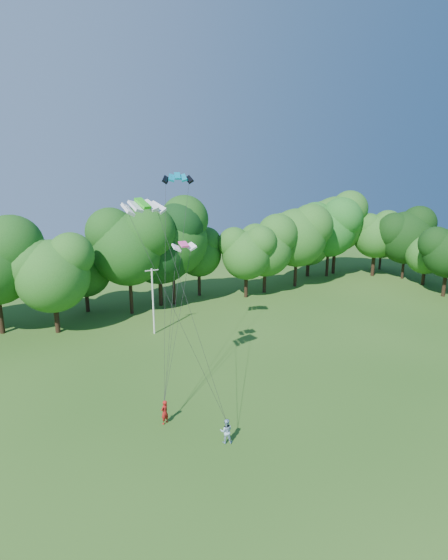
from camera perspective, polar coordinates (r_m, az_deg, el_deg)
ground at (r=25.70m, az=12.02°, el=-28.08°), size 160.00×160.00×0.00m
utility_pole at (r=46.13m, az=-9.26°, el=-2.66°), size 1.42×0.18×7.10m
kite_flyer_left at (r=31.67m, az=-7.77°, el=-16.72°), size 0.76×0.65×1.75m
kite_flyer_right at (r=29.62m, az=0.29°, el=-19.11°), size 1.02×0.94×1.67m
kite_teal at (r=37.58m, az=-6.11°, el=13.36°), size 2.68×1.83×0.60m
kite_green at (r=29.09m, az=-10.58°, el=9.82°), size 3.00×1.86×0.68m
kite_pink at (r=34.51m, az=-5.28°, el=4.67°), size 1.92×1.02×0.39m
tree_back_center at (r=54.32m, az=-8.57°, el=6.07°), size 10.22×10.22×14.86m
tree_back_east at (r=70.91m, az=13.62°, el=6.84°), size 8.88×8.88×12.91m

